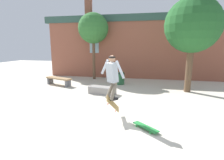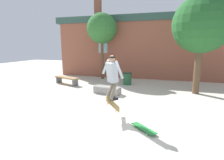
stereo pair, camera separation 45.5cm
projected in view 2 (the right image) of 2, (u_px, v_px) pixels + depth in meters
name	position (u px, v px, depth m)	size (l,w,h in m)	color
ground_plane	(117.00, 118.00, 5.87)	(40.00, 40.00, 0.00)	beige
building_backdrop	(144.00, 46.00, 12.47)	(13.98, 0.52, 5.81)	#93513D
tree_right	(202.00, 25.00, 8.23)	(2.72, 2.72, 4.73)	brown
tree_left	(102.00, 29.00, 12.17)	(2.10, 2.10, 4.62)	brown
park_bench	(67.00, 79.00, 10.89)	(1.85, 1.04, 0.47)	#99754C
skate_ledge	(107.00, 90.00, 8.77)	(1.42, 0.72, 0.37)	gray
trash_bin	(127.00, 78.00, 10.84)	(0.55, 0.55, 0.74)	#235633
skater	(112.00, 74.00, 5.54)	(0.95, 0.83, 1.44)	#9EA8B2
skateboard_flipping	(113.00, 104.00, 5.76)	(0.35, 0.74, 0.73)	#AD894C
skateboard_resting	(144.00, 128.00, 4.96)	(0.79, 0.72, 0.08)	#237F38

